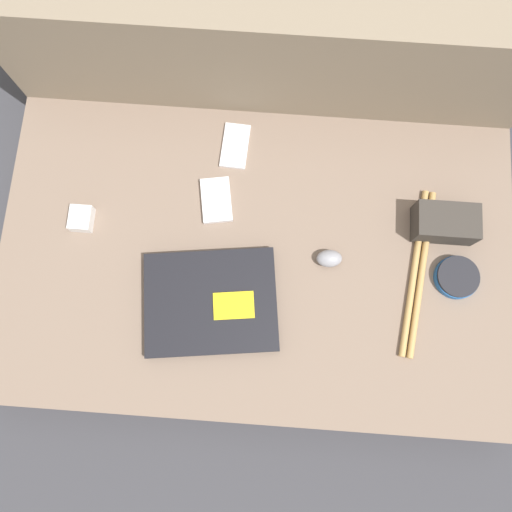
{
  "coord_description": "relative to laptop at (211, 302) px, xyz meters",
  "views": [
    {
      "loc": [
        0.02,
        -0.24,
        1.26
      ],
      "look_at": [
        0.0,
        0.0,
        0.15
      ],
      "focal_mm": 35.0,
      "sensor_mm": 36.0,
      "label": 1
    }
  ],
  "objects": [
    {
      "name": "charger_brick",
      "position": [
        -0.32,
        0.17,
        0.0
      ],
      "size": [
        0.05,
        0.06,
        0.03
      ],
      "color": "silver",
      "rests_on": "couch_seat"
    },
    {
      "name": "couch_seat",
      "position": [
        0.09,
        0.11,
        -0.08
      ],
      "size": [
        1.19,
        0.73,
        0.13
      ],
      "color": "#7A6656",
      "rests_on": "ground_plane"
    },
    {
      "name": "drumstick_pair",
      "position": [
        0.46,
        0.1,
        -0.01
      ],
      "size": [
        0.08,
        0.39,
        0.01
      ],
      "rotation": [
        0.0,
        0.0,
        -0.13
      ],
      "color": "tan",
      "rests_on": "couch_seat"
    },
    {
      "name": "computer_mouse",
      "position": [
        0.26,
        0.12,
        0.0
      ],
      "size": [
        0.06,
        0.04,
        0.04
      ],
      "rotation": [
        0.0,
        0.0,
        0.09
      ],
      "color": "gray",
      "rests_on": "couch_seat"
    },
    {
      "name": "phone_silver",
      "position": [
        -0.01,
        0.24,
        -0.01
      ],
      "size": [
        0.09,
        0.12,
        0.01
      ],
      "rotation": [
        0.0,
        0.0,
        0.17
      ],
      "color": "silver",
      "rests_on": "couch_seat"
    },
    {
      "name": "phone_black",
      "position": [
        0.02,
        0.38,
        -0.01
      ],
      "size": [
        0.07,
        0.12,
        0.01
      ],
      "rotation": [
        0.0,
        0.0,
        -0.05
      ],
      "color": "silver",
      "rests_on": "couch_seat"
    },
    {
      "name": "ground_plane",
      "position": [
        0.09,
        0.11,
        -0.14
      ],
      "size": [
        8.0,
        8.0,
        0.0
      ],
      "primitive_type": "plane",
      "color": "#38383D"
    },
    {
      "name": "laptop",
      "position": [
        0.0,
        0.0,
        0.0
      ],
      "size": [
        0.32,
        0.27,
        0.03
      ],
      "rotation": [
        0.0,
        0.0,
        0.13
      ],
      "color": "black",
      "rests_on": "couch_seat"
    },
    {
      "name": "couch_backrest",
      "position": [
        0.09,
        0.58,
        0.07
      ],
      "size": [
        1.19,
        0.2,
        0.43
      ],
      "color": "#7F705B",
      "rests_on": "ground_plane"
    },
    {
      "name": "speaker_puck",
      "position": [
        0.55,
        0.1,
        -0.0
      ],
      "size": [
        0.1,
        0.1,
        0.03
      ],
      "color": "#1E569E",
      "rests_on": "couch_seat"
    },
    {
      "name": "camera_pouch",
      "position": [
        0.52,
        0.22,
        0.02
      ],
      "size": [
        0.14,
        0.08,
        0.07
      ],
      "color": "#38332D",
      "rests_on": "couch_seat"
    }
  ]
}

